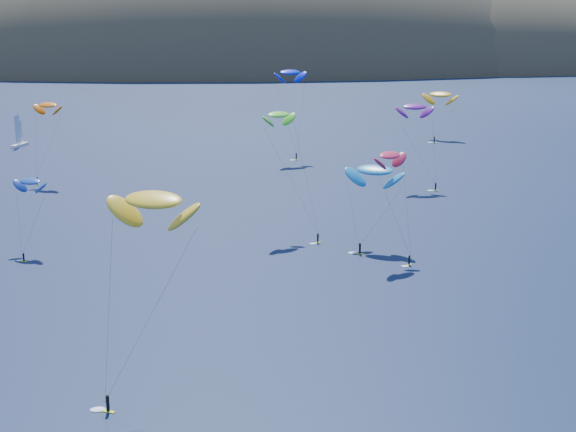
# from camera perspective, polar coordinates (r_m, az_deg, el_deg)

# --- Properties ---
(island) EXTENTS (730.00, 300.00, 210.00)m
(island) POSITION_cam_1_polar(r_m,az_deg,el_deg) (616.97, -1.16, 9.83)
(island) COLOR #3D3526
(island) RESTS_ON ground
(sailboat) EXTENTS (9.41, 8.21, 11.28)m
(sailboat) POSITION_cam_1_polar(r_m,az_deg,el_deg) (268.30, -18.55, 4.92)
(sailboat) COLOR white
(sailboat) RESTS_ON ground
(kitesurfer_1) EXTENTS (9.06, 9.26, 21.48)m
(kitesurfer_1) POSITION_cam_1_polar(r_m,az_deg,el_deg) (211.73, -16.71, 7.56)
(kitesurfer_1) COLOR #BAD717
(kitesurfer_1) RESTS_ON ground
(kitesurfer_2) EXTENTS (12.27, 12.72, 25.41)m
(kitesurfer_2) POSITION_cam_1_polar(r_m,az_deg,el_deg) (92.22, -9.56, 1.13)
(kitesurfer_2) COLOR #BAD717
(kitesurfer_2) RESTS_ON ground
(kitesurfer_3) EXTENTS (11.26, 15.85, 24.94)m
(kitesurfer_3) POSITION_cam_1_polar(r_m,az_deg,el_deg) (157.83, -0.67, 7.20)
(kitesurfer_3) COLOR #BAD717
(kitesurfer_3) RESTS_ON ground
(kitesurfer_4) EXTENTS (10.95, 9.72, 27.44)m
(kitesurfer_4) POSITION_cam_1_polar(r_m,az_deg,el_deg) (234.01, 0.15, 10.18)
(kitesurfer_4) COLOR #BAD717
(kitesurfer_4) RESTS_ON ground
(kitesurfer_5) EXTENTS (12.01, 12.86, 17.02)m
(kitesurfer_5) POSITION_cam_1_polar(r_m,az_deg,el_deg) (149.76, 6.18, 3.27)
(kitesurfer_5) COLOR #BAD717
(kitesurfer_5) RESTS_ON ground
(kitesurfer_6) EXTENTS (9.52, 9.95, 21.97)m
(kitesurfer_6) POSITION_cam_1_polar(r_m,az_deg,el_deg) (199.96, 9.00, 7.67)
(kitesurfer_6) COLOR #BAD717
(kitesurfer_6) RESTS_ON ground
(kitesurfer_9) EXTENTS (8.22, 11.71, 20.15)m
(kitesurfer_9) POSITION_cam_1_polar(r_m,az_deg,el_deg) (142.61, 7.26, 4.29)
(kitesurfer_9) COLOR #BAD717
(kitesurfer_9) RESTS_ON ground
(kitesurfer_10) EXTENTS (7.57, 12.11, 14.46)m
(kitesurfer_10) POSITION_cam_1_polar(r_m,az_deg,el_deg) (153.30, -17.87, 2.35)
(kitesurfer_10) COLOR #BAD717
(kitesurfer_10) RESTS_ON ground
(kitesurfer_11) EXTENTS (12.78, 17.42, 17.67)m
(kitesurfer_11) POSITION_cam_1_polar(r_m,az_deg,el_deg) (275.50, 10.78, 8.50)
(kitesurfer_11) COLOR #BAD717
(kitesurfer_11) RESTS_ON ground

